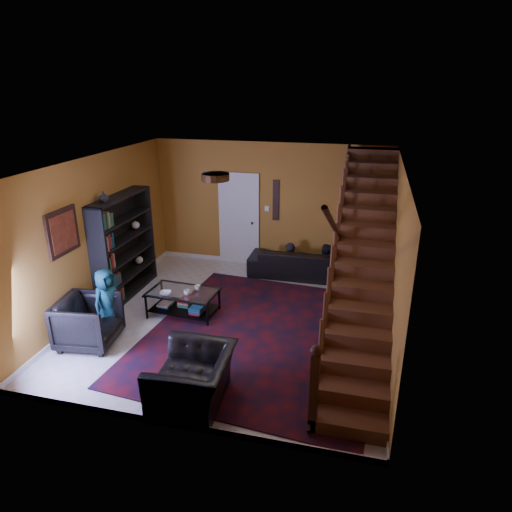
{
  "coord_description": "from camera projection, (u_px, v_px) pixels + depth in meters",
  "views": [
    {
      "loc": [
        2.13,
        -6.86,
        4.01
      ],
      "look_at": [
        0.29,
        0.4,
        1.12
      ],
      "focal_mm": 32.0,
      "sensor_mm": 36.0,
      "label": 1
    }
  ],
  "objects": [
    {
      "name": "door",
      "position": [
        239.0,
        221.0,
        10.39
      ],
      "size": [
        0.82,
        0.05,
        2.05
      ],
      "primitive_type": "cube",
      "color": "silver",
      "rests_on": "floor"
    },
    {
      "name": "person_adult_a",
      "position": [
        289.0,
        268.0,
        10.08
      ],
      "size": [
        0.46,
        0.33,
        1.18
      ],
      "primitive_type": "imported",
      "rotation": [
        0.0,
        0.0,
        3.26
      ],
      "color": "black",
      "rests_on": "sofa"
    },
    {
      "name": "staircase",
      "position": [
        363.0,
        259.0,
        7.14
      ],
      "size": [
        0.95,
        5.02,
        3.18
      ],
      "color": "brown",
      "rests_on": "floor"
    },
    {
      "name": "cup_a",
      "position": [
        187.0,
        292.0,
        8.07
      ],
      "size": [
        0.14,
        0.14,
        0.09
      ],
      "primitive_type": "imported",
      "rotation": [
        0.0,
        0.0,
        -0.36
      ],
      "color": "#999999",
      "rests_on": "coffee_table"
    },
    {
      "name": "floor",
      "position": [
        235.0,
        321.0,
        8.13
      ],
      "size": [
        5.5,
        5.5,
        0.0
      ],
      "primitive_type": "plane",
      "color": "beige",
      "rests_on": "ground"
    },
    {
      "name": "wall_hanging",
      "position": [
        276.0,
        200.0,
        10.01
      ],
      "size": [
        0.14,
        0.03,
        0.9
      ],
      "primitive_type": "cube",
      "color": "black",
      "rests_on": "room"
    },
    {
      "name": "framed_picture",
      "position": [
        63.0,
        232.0,
        7.28
      ],
      "size": [
        0.04,
        0.74,
        0.74
      ],
      "primitive_type": "cube",
      "color": "maroon",
      "rests_on": "room"
    },
    {
      "name": "armchair_right",
      "position": [
        193.0,
        380.0,
        5.94
      ],
      "size": [
        1.03,
        1.17,
        0.73
      ],
      "primitive_type": "imported",
      "rotation": [
        0.0,
        0.0,
        -1.52
      ],
      "color": "black",
      "rests_on": "floor"
    },
    {
      "name": "room",
      "position": [
        193.0,
        281.0,
        9.62
      ],
      "size": [
        5.5,
        5.5,
        5.5
      ],
      "color": "#AB7526",
      "rests_on": "ground"
    },
    {
      "name": "popcorn_bucket",
      "position": [
        110.0,
        319.0,
        8.01
      ],
      "size": [
        0.15,
        0.15,
        0.14
      ],
      "primitive_type": "cylinder",
      "rotation": [
        0.0,
        0.0,
        0.17
      ],
      "color": "red",
      "rests_on": "rug"
    },
    {
      "name": "bowl",
      "position": [
        166.0,
        293.0,
        8.08
      ],
      "size": [
        0.24,
        0.24,
        0.05
      ],
      "primitive_type": "imported",
      "rotation": [
        0.0,
        0.0,
        0.26
      ],
      "color": "#999999",
      "rests_on": "coffee_table"
    },
    {
      "name": "person_adult_b",
      "position": [
        325.0,
        270.0,
        9.9
      ],
      "size": [
        0.62,
        0.5,
        1.22
      ],
      "primitive_type": "imported",
      "rotation": [
        0.0,
        0.0,
        3.08
      ],
      "color": "black",
      "rests_on": "sofa"
    },
    {
      "name": "person_child",
      "position": [
        107.0,
        301.0,
        7.58
      ],
      "size": [
        0.49,
        0.63,
        1.15
      ],
      "primitive_type": "imported",
      "rotation": [
        0.0,
        0.0,
        1.32
      ],
      "color": "#1A5864",
      "rests_on": "armchair_left"
    },
    {
      "name": "cup_b",
      "position": [
        197.0,
        288.0,
        8.22
      ],
      "size": [
        0.13,
        0.13,
        0.1
      ],
      "primitive_type": "imported",
      "rotation": [
        0.0,
        0.0,
        0.23
      ],
      "color": "#999999",
      "rests_on": "coffee_table"
    },
    {
      "name": "coffee_table",
      "position": [
        183.0,
        301.0,
        8.28
      ],
      "size": [
        1.26,
        0.79,
        0.46
      ],
      "rotation": [
        0.0,
        0.0,
        -0.07
      ],
      "color": "black",
      "rests_on": "floor"
    },
    {
      "name": "vase",
      "position": [
        104.0,
        197.0,
        8.02
      ],
      "size": [
        0.18,
        0.18,
        0.19
      ],
      "primitive_type": "imported",
      "color": "#999999",
      "rests_on": "bookshelf"
    },
    {
      "name": "ceiling_fixture",
      "position": [
        215.0,
        177.0,
        6.42
      ],
      "size": [
        0.4,
        0.4,
        0.1
      ],
      "primitive_type": "cylinder",
      "color": "#3F2814",
      "rests_on": "room"
    },
    {
      "name": "rug",
      "position": [
        264.0,
        335.0,
        7.65
      ],
      "size": [
        4.11,
        4.6,
        0.02
      ],
      "primitive_type": "cube",
      "rotation": [
        0.0,
        0.0,
        -0.08
      ],
      "color": "#4C0D13",
      "rests_on": "floor"
    },
    {
      "name": "armchair_left",
      "position": [
        88.0,
        322.0,
        7.29
      ],
      "size": [
        0.99,
        0.97,
        0.81
      ],
      "primitive_type": "imported",
      "rotation": [
        0.0,
        0.0,
        1.7
      ],
      "color": "black",
      "rests_on": "floor"
    },
    {
      "name": "bookshelf",
      "position": [
        125.0,
        248.0,
        8.88
      ],
      "size": [
        0.35,
        1.8,
        2.0
      ],
      "color": "black",
      "rests_on": "floor"
    },
    {
      "name": "sofa",
      "position": [
        298.0,
        262.0,
        9.93
      ],
      "size": [
        2.1,
        0.84,
        0.61
      ],
      "primitive_type": "imported",
      "rotation": [
        0.0,
        0.0,
        3.15
      ],
      "color": "black",
      "rests_on": "floor"
    }
  ]
}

